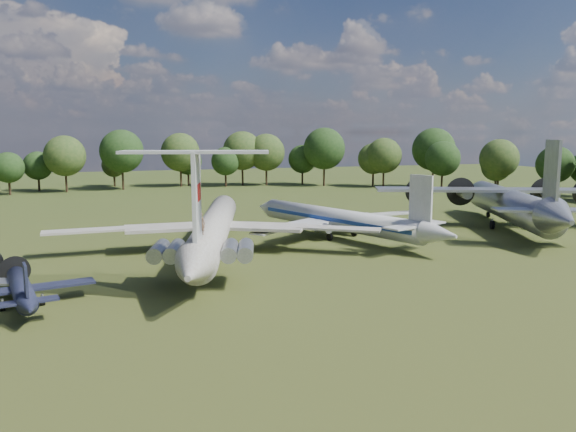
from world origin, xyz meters
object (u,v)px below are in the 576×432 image
object	(u,v)px
il62_airliner	(214,234)
small_prop_west	(22,293)
an12_transport	(510,209)
tu104_jet	(338,223)
person_on_il62	(201,224)

from	to	relation	value
il62_airliner	small_prop_west	size ratio (longest dim) A/B	3.20
il62_airliner	an12_transport	distance (m)	43.94
an12_transport	small_prop_west	bearing A→B (deg)	-141.36
small_prop_west	il62_airliner	bearing A→B (deg)	26.56
tu104_jet	person_on_il62	size ratio (longest dim) A/B	19.50
small_prop_west	an12_transport	bearing A→B (deg)	5.24
il62_airliner	small_prop_west	xyz separation A→B (m)	(-17.96, -14.17, -1.27)
il62_airliner	tu104_jet	bearing A→B (deg)	32.62
an12_transport	person_on_il62	xyz separation A→B (m)	(-47.20, -17.55, 2.97)
small_prop_west	person_on_il62	world-z (taller)	person_on_il62
person_on_il62	an12_transport	bearing A→B (deg)	-124.42
il62_airliner	person_on_il62	xyz separation A→B (m)	(-3.50, -12.94, 3.37)
il62_airliner	small_prop_west	bearing A→B (deg)	-126.60
il62_airliner	person_on_il62	world-z (taller)	person_on_il62
an12_transport	small_prop_west	size ratio (longest dim) A/B	2.78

